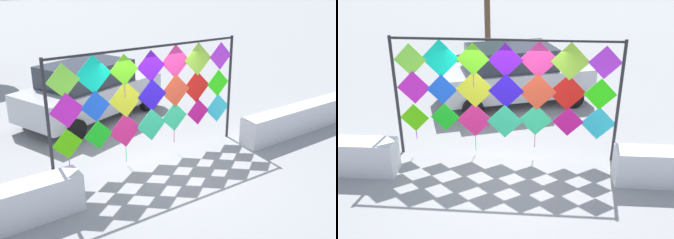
{
  "view_description": "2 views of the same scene",
  "coord_description": "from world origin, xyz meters",
  "views": [
    {
      "loc": [
        -4.82,
        -6.87,
        4.31
      ],
      "look_at": [
        0.09,
        0.12,
        1.14
      ],
      "focal_mm": 42.99,
      "sensor_mm": 36.0,
      "label": 1
    },
    {
      "loc": [
        0.53,
        -7.14,
        4.44
      ],
      "look_at": [
        0.0,
        0.54,
        0.97
      ],
      "focal_mm": 40.84,
      "sensor_mm": 36.0,
      "label": 2
    }
  ],
  "objects": [
    {
      "name": "ground",
      "position": [
        0.0,
        0.0,
        0.0
      ],
      "size": [
        120.0,
        120.0,
        0.0
      ],
      "primitive_type": "plane",
      "color": "gray"
    },
    {
      "name": "parked_car",
      "position": [
        0.01,
        4.14,
        0.89
      ],
      "size": [
        4.91,
        3.3,
        1.76
      ],
      "color": "#B7B7BC",
      "rests_on": "ground"
    },
    {
      "name": "plaza_ledge_right",
      "position": [
        4.66,
        -0.28,
        0.38
      ],
      "size": [
        4.74,
        0.53,
        0.75
      ],
      "primitive_type": "cube",
      "color": "silver",
      "rests_on": "ground"
    },
    {
      "name": "kite_display_rack",
      "position": [
        -0.0,
        0.63,
        1.7
      ],
      "size": [
        4.95,
        0.14,
        2.77
      ],
      "color": "#232328",
      "rests_on": "ground"
    }
  ]
}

